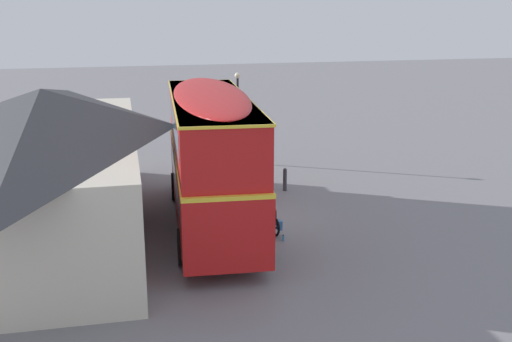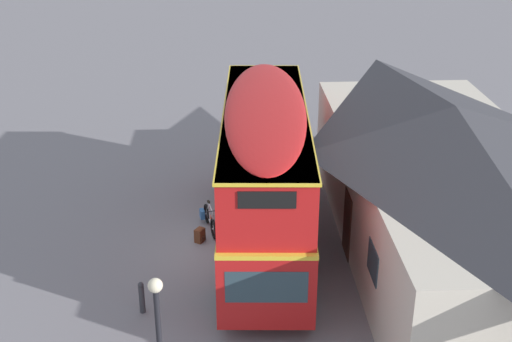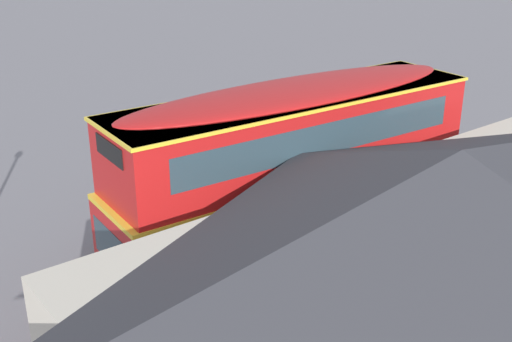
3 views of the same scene
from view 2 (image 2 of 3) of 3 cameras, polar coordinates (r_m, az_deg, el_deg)
The scene contains 7 objects.
ground_plane at distance 21.69m, azimuth -3.16°, elevation -6.58°, with size 120.00×120.00×0.00m, color slate.
double_decker_bus at distance 20.74m, azimuth 0.76°, elevation 0.19°, with size 10.44×3.27×4.79m.
touring_bicycle at distance 22.61m, azimuth -4.02°, elevation -4.12°, with size 1.75×0.68×1.03m.
backpack_on_ground at distance 21.97m, azimuth -4.80°, elevation -5.39°, with size 0.41×0.38×0.52m.
water_bottle_blue_sports at distance 23.59m, azimuth -4.59°, elevation -3.61°, with size 0.06×0.06×0.21m.
pub_building at distance 21.14m, azimuth 15.85°, elevation -0.79°, with size 14.70×6.56×4.88m.
kerb_bollard at distance 18.82m, azimuth -9.69°, elevation -10.50°, with size 0.16×0.16×0.97m.
Camera 2 is at (18.57, -0.12, 11.20)m, focal length 47.05 mm.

